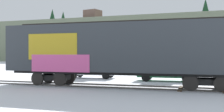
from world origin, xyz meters
name	(u,v)px	position (x,y,z in m)	size (l,w,h in m)	color
ground_plane	(112,87)	(0.00, 0.00, 0.00)	(260.00, 260.00, 0.00)	silver
track	(154,88)	(2.78, 0.09, 0.04)	(60.01, 4.90, 0.08)	#4C4742
freight_car	(123,49)	(0.77, 0.00, 2.45)	(15.82, 3.70, 4.29)	#33383D
hillside	(186,40)	(0.02, 64.08, 6.12)	(155.71, 28.38, 17.12)	slate
parked_car_white	(92,69)	(-3.76, 5.29, 0.84)	(4.47, 2.38, 1.66)	silver
parked_car_green	(166,71)	(2.78, 4.85, 0.80)	(4.55, 2.08, 1.59)	#1E5933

